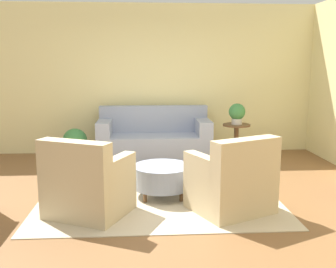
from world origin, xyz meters
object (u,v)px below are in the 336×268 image
Objects in this scene: couch at (154,140)px; armchair_right at (233,183)px; potted_plant_floor at (75,143)px; ottoman_table at (162,176)px; armchair_left at (87,186)px; potted_plant_on_side_table at (237,113)px; side_table at (236,136)px.

armchair_right is at bearing -72.90° from couch.
ottoman_table is at bearing -53.52° from potted_plant_floor.
armchair_left is 3.41m from potted_plant_on_side_table.
couch is at bearing 91.14° from ottoman_table.
armchair_left reaches higher than potted_plant_floor.
ottoman_table is (0.88, 0.59, -0.08)m from armchair_left.
ottoman_table is 2.41m from potted_plant_floor.
couch is 1.87× the size of armchair_left.
armchair_left reaches higher than ottoman_table.
potted_plant_floor is (-2.84, 0.06, -0.52)m from potted_plant_on_side_table.
armchair_left and armchair_right have the same top height.
armchair_right is (0.83, -2.69, 0.01)m from couch.
side_table is 1.10× the size of potted_plant_floor.
potted_plant_floor is (-1.39, -0.16, -0.01)m from couch.
potted_plant_floor is at bearing 126.48° from ottoman_table.
ottoman_table is at bearing 33.90° from armchair_left.
couch is 1.55m from potted_plant_on_side_table.
potted_plant_floor is at bearing 178.79° from potted_plant_on_side_table.
potted_plant_on_side_table is 2.89m from potted_plant_floor.
potted_plant_floor is at bearing 178.79° from side_table.
side_table is (1.41, 1.87, 0.16)m from ottoman_table.
potted_plant_on_side_table reaches higher than ottoman_table.
armchair_right reaches higher than side_table.
ottoman_table is at bearing -127.00° from side_table.
armchair_right is 2.55m from side_table.
armchair_right is (1.67, -0.00, 0.00)m from armchair_left.
ottoman_table is at bearing -127.00° from potted_plant_on_side_table.
side_table is 2.85m from potted_plant_floor.
potted_plant_on_side_table is 0.63× the size of potted_plant_floor.
armchair_right is at bearing -37.08° from ottoman_table.
potted_plant_floor reaches higher than ottoman_table.
couch is at bearing 171.49° from side_table.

